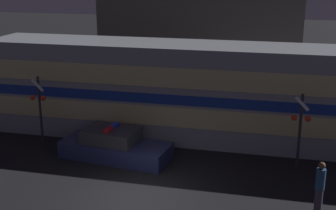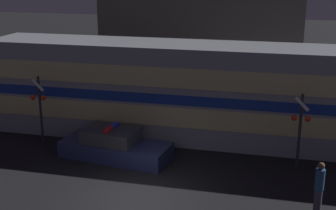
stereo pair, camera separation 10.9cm
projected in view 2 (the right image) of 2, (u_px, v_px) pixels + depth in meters
The scene contains 7 objects.
ground_plane at pixel (135, 200), 16.23m from camera, with size 120.00×120.00×0.00m, color black.
train at pixel (216, 93), 21.30m from camera, with size 21.63×3.06×4.43m.
police_car at pixel (115, 146), 19.65m from camera, with size 4.77×2.37×1.40m.
pedestrian at pixel (319, 188), 15.09m from camera, with size 0.30×0.30×1.80m.
crossing_signal_near at pixel (300, 126), 18.10m from camera, with size 0.75×0.30×3.11m.
crossing_signal_far at pixel (40, 104), 20.89m from camera, with size 0.75×0.30×3.12m.
building_left at pixel (202, 36), 28.25m from camera, with size 11.73×4.07×7.39m.
Camera 2 is at (4.61, -13.91, 7.80)m, focal length 50.00 mm.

